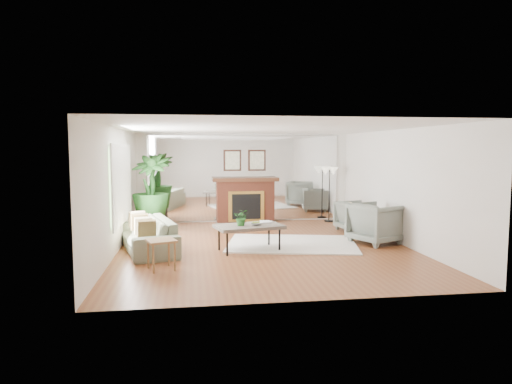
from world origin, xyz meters
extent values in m
plane|color=brown|center=(0.00, 0.00, 0.00)|extent=(7.00, 7.00, 0.00)
cube|color=white|center=(-2.99, 0.00, 1.25)|extent=(0.02, 7.00, 2.50)
cube|color=white|center=(2.99, 0.00, 1.25)|extent=(0.02, 7.00, 2.50)
cube|color=white|center=(0.00, 3.49, 1.25)|extent=(6.00, 0.02, 2.50)
cube|color=silver|center=(0.00, 3.47, 1.25)|extent=(5.40, 0.04, 2.40)
cube|color=#B2E09E|center=(-2.96, 0.40, 1.35)|extent=(0.04, 2.40, 1.50)
cube|color=brown|center=(0.00, 3.28, 0.60)|extent=(1.60, 0.40, 1.20)
cube|color=gold|center=(0.00, 3.07, 0.48)|extent=(1.00, 0.04, 0.85)
cube|color=black|center=(0.00, 3.05, 0.48)|extent=(0.80, 0.04, 0.70)
cube|color=#696053|center=(0.00, 2.93, 0.01)|extent=(1.70, 0.55, 0.03)
cube|color=#4A2817|center=(0.00, 3.26, 1.22)|extent=(1.85, 0.46, 0.10)
cube|color=black|center=(-0.35, 3.43, 1.75)|extent=(0.50, 0.04, 0.60)
cube|color=black|center=(0.35, 3.43, 1.75)|extent=(0.50, 0.04, 0.60)
cube|color=white|center=(0.64, 0.17, 0.01)|extent=(3.11, 2.52, 0.03)
cube|color=#696053|center=(-0.36, -0.31, 0.50)|extent=(1.47, 1.05, 0.07)
cylinder|color=black|center=(-0.84, -0.71, 0.23)|extent=(0.04, 0.04, 0.47)
cylinder|color=black|center=(0.24, -0.46, 0.23)|extent=(0.04, 0.04, 0.47)
cylinder|color=black|center=(-0.96, -0.16, 0.23)|extent=(0.04, 0.04, 0.47)
cylinder|color=black|center=(0.12, 0.08, 0.23)|extent=(0.04, 0.04, 0.47)
imported|color=gray|center=(-2.41, 0.01, 0.33)|extent=(1.40, 2.39, 0.65)
imported|color=slate|center=(2.60, 1.57, 0.38)|extent=(0.96, 0.94, 0.75)
imported|color=slate|center=(2.50, 0.03, 0.45)|extent=(1.29, 1.27, 0.89)
cube|color=olive|center=(-2.04, -1.54, 0.51)|extent=(0.58, 0.58, 0.04)
cylinder|color=olive|center=(-2.16, -1.78, 0.25)|extent=(0.04, 0.04, 0.50)
cylinder|color=olive|center=(-1.81, -1.66, 0.25)|extent=(0.04, 0.04, 0.50)
cylinder|color=olive|center=(-2.27, -1.43, 0.25)|extent=(0.04, 0.04, 0.50)
cylinder|color=olive|center=(-1.92, -1.31, 0.25)|extent=(0.04, 0.04, 0.50)
cylinder|color=black|center=(-2.51, 2.24, 0.20)|extent=(0.56, 0.56, 0.40)
imported|color=#2A5F23|center=(-2.51, 2.24, 1.11)|extent=(1.17, 1.17, 1.66)
cylinder|color=black|center=(2.38, 3.10, 0.02)|extent=(0.26, 0.26, 0.04)
cylinder|color=black|center=(2.38, 3.10, 0.75)|extent=(0.03, 0.03, 1.50)
cone|color=beige|center=(2.27, 3.10, 1.45)|extent=(0.28, 0.28, 0.21)
cone|color=beige|center=(2.50, 3.10, 1.45)|extent=(0.28, 0.28, 0.21)
imported|color=#2A5F23|center=(-0.52, -0.38, 0.70)|extent=(0.35, 0.32, 0.34)
imported|color=olive|center=(-0.22, -0.35, 0.56)|extent=(0.30, 0.30, 0.06)
imported|color=olive|center=(-0.07, -0.03, 0.54)|extent=(0.24, 0.30, 0.02)
camera|label=1|loc=(-1.53, -9.39, 2.07)|focal=32.00mm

